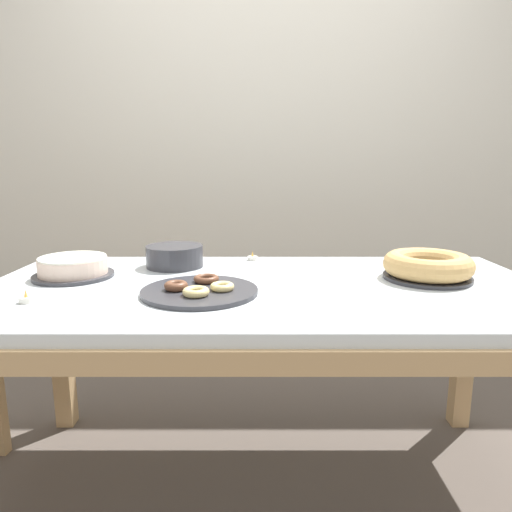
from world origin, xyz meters
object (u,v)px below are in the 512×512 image
(tealight_left_edge, at_px, (27,299))
(plate_stack, at_px, (175,256))
(cake_golden_bundt, at_px, (428,266))
(tealight_right_edge, at_px, (426,263))
(tealight_near_cakes, at_px, (253,258))
(pastry_platter, at_px, (200,290))
(cake_chocolate_round, at_px, (74,267))

(tealight_left_edge, bearing_deg, plate_stack, 53.60)
(cake_golden_bundt, relative_size, tealight_right_edge, 7.23)
(plate_stack, distance_m, tealight_near_cakes, 0.31)
(pastry_platter, relative_size, tealight_right_edge, 8.63)
(pastry_platter, relative_size, tealight_near_cakes, 8.63)
(cake_chocolate_round, xyz_separation_m, tealight_near_cakes, (0.60, 0.28, -0.02))
(pastry_platter, height_order, tealight_right_edge, pastry_platter)
(pastry_platter, distance_m, tealight_left_edge, 0.48)
(tealight_near_cakes, bearing_deg, tealight_right_edge, -7.84)
(plate_stack, relative_size, tealight_left_edge, 5.25)
(cake_chocolate_round, distance_m, pastry_platter, 0.49)
(tealight_near_cakes, relative_size, tealight_left_edge, 1.00)
(plate_stack, bearing_deg, cake_golden_bundt, -12.26)
(cake_golden_bundt, bearing_deg, tealight_near_cakes, 152.39)
(cake_golden_bundt, distance_m, plate_stack, 0.89)
(plate_stack, height_order, tealight_right_edge, plate_stack)
(cake_golden_bundt, xyz_separation_m, tealight_right_edge, (0.07, 0.21, -0.03))
(tealight_right_edge, xyz_separation_m, tealight_left_edge, (-1.28, -0.48, 0.00))
(plate_stack, relative_size, tealight_near_cakes, 5.25)
(plate_stack, bearing_deg, cake_chocolate_round, -152.72)
(cake_golden_bundt, bearing_deg, plate_stack, 167.74)
(cake_golden_bundt, relative_size, tealight_near_cakes, 7.23)
(pastry_platter, bearing_deg, tealight_right_edge, 25.56)
(plate_stack, xyz_separation_m, tealight_near_cakes, (0.29, 0.12, -0.03))
(tealight_right_edge, bearing_deg, plate_stack, -178.48)
(cake_chocolate_round, relative_size, tealight_right_edge, 6.61)
(tealight_right_edge, bearing_deg, cake_golden_bundt, -108.82)
(pastry_platter, bearing_deg, tealight_near_cakes, 72.27)
(plate_stack, height_order, tealight_near_cakes, plate_stack)
(pastry_platter, bearing_deg, plate_stack, 110.61)
(cake_chocolate_round, height_order, plate_stack, plate_stack)
(cake_chocolate_round, height_order, cake_golden_bundt, cake_golden_bundt)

